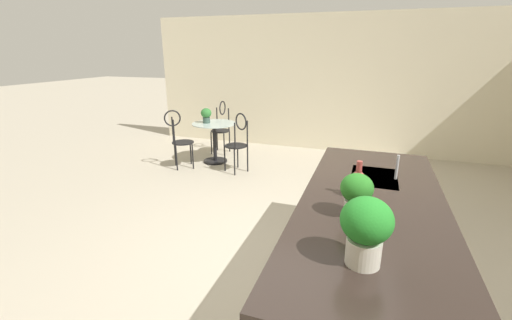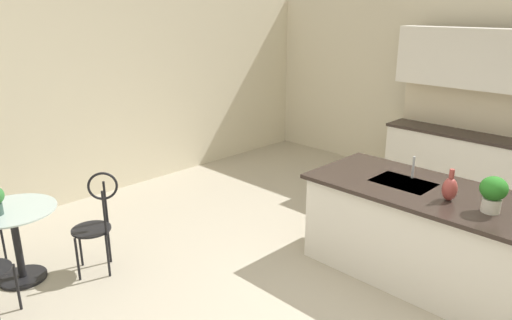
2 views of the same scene
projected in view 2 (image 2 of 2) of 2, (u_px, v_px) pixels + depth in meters
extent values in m
plane|color=#B2A893|center=(371.00, 313.00, 4.10)|extent=(40.00, 40.00, 0.00)
cube|color=beige|center=(111.00, 96.00, 6.54)|extent=(0.12, 7.80, 2.70)
cube|color=white|center=(453.00, 246.00, 4.33)|extent=(2.70, 0.96, 0.88)
cube|color=#2D231E|center=(459.00, 200.00, 4.19)|extent=(2.80, 1.06, 0.04)
cube|color=#B2B5BA|center=(403.00, 184.00, 4.56)|extent=(0.56, 0.40, 0.03)
cube|color=white|center=(475.00, 169.00, 6.38)|extent=(2.40, 0.60, 0.88)
cube|color=#2D231E|center=(480.00, 136.00, 6.24)|extent=(2.44, 0.64, 0.04)
cube|color=beige|center=(489.00, 111.00, 6.25)|extent=(2.40, 0.04, 0.60)
cube|color=white|center=(492.00, 60.00, 5.91)|extent=(2.40, 0.36, 0.76)
cylinder|color=black|center=(23.00, 277.00, 4.61)|extent=(0.44, 0.44, 0.03)
cylinder|color=black|center=(17.00, 244.00, 4.50)|extent=(0.07, 0.07, 0.69)
cylinder|color=#B2C6C1|center=(11.00, 210.00, 4.39)|extent=(0.80, 0.80, 0.01)
cylinder|color=black|center=(17.00, 287.00, 4.08)|extent=(0.03, 0.03, 0.45)
cylinder|color=black|center=(3.00, 243.00, 4.83)|extent=(0.02, 0.02, 0.45)
cylinder|color=black|center=(78.00, 259.00, 4.52)|extent=(0.03, 0.03, 0.45)
cylinder|color=black|center=(80.00, 246.00, 4.78)|extent=(0.03, 0.03, 0.45)
cylinder|color=black|center=(108.00, 256.00, 4.59)|extent=(0.03, 0.03, 0.45)
cylinder|color=black|center=(109.00, 242.00, 4.85)|extent=(0.03, 0.03, 0.45)
cylinder|color=black|center=(91.00, 229.00, 4.61)|extent=(0.52, 0.52, 0.02)
cylinder|color=black|center=(104.00, 213.00, 4.46)|extent=(0.03, 0.03, 0.45)
cylinder|color=black|center=(106.00, 203.00, 4.70)|extent=(0.03, 0.03, 0.45)
torus|color=black|center=(103.00, 186.00, 4.51)|extent=(0.17, 0.26, 0.28)
cylinder|color=#B2B5BA|center=(413.00, 167.00, 4.64)|extent=(0.02, 0.02, 0.22)
cylinder|color=beige|center=(491.00, 205.00, 3.88)|extent=(0.15, 0.15, 0.12)
ellipsoid|color=#267121|center=(494.00, 188.00, 3.84)|extent=(0.22, 0.22, 0.20)
ellipsoid|color=#993D38|center=(450.00, 189.00, 4.10)|extent=(0.13, 0.13, 0.21)
cylinder|color=#993D38|center=(452.00, 174.00, 4.06)|extent=(0.04, 0.04, 0.08)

